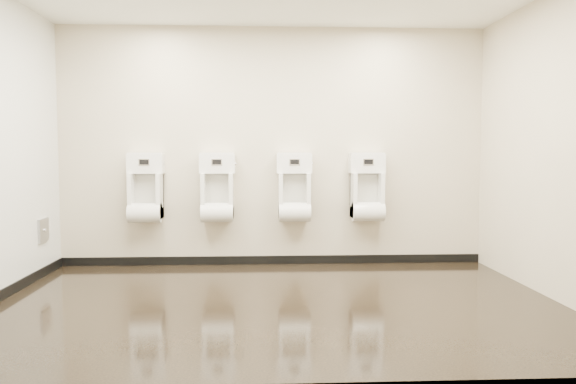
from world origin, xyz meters
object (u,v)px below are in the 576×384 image
object	(u,v)px
urinal_2	(294,192)
urinal_3	(367,192)
access_panel	(43,230)
urinal_0	(146,193)
urinal_1	(217,193)

from	to	relation	value
urinal_2	urinal_3	bearing A→B (deg)	0.00
access_panel	urinal_2	xyz separation A→B (m)	(2.73, 0.41, 0.37)
urinal_0	urinal_1	xyz separation A→B (m)	(0.82, 0.00, 0.00)
urinal_1	urinal_2	xyz separation A→B (m)	(0.89, 0.00, 0.00)
access_panel	urinal_1	distance (m)	1.91
access_panel	urinal_1	xyz separation A→B (m)	(1.83, 0.41, 0.37)
access_panel	urinal_3	bearing A→B (deg)	6.53
urinal_0	urinal_2	distance (m)	1.72
urinal_0	urinal_3	xyz separation A→B (m)	(2.57, 0.00, 0.00)
urinal_1	urinal_3	size ratio (longest dim) A/B	1.00
access_panel	urinal_1	size ratio (longest dim) A/B	0.32
urinal_0	urinal_2	xyz separation A→B (m)	(1.72, 0.00, 0.00)
urinal_0	access_panel	bearing A→B (deg)	-157.89
urinal_2	urinal_1	bearing A→B (deg)	180.00
urinal_2	urinal_3	distance (m)	0.86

